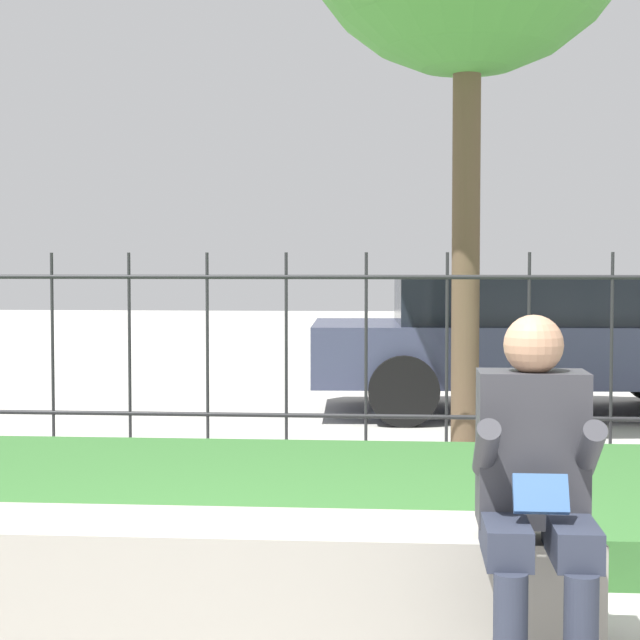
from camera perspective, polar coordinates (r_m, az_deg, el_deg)
ground_plane at (r=4.25m, az=-3.93°, el=-16.61°), size 60.00×60.00×0.00m
stone_bench at (r=4.19m, az=-3.87°, el=-14.03°), size 2.60×0.51×0.45m
person_seated_reader at (r=3.77m, az=11.42°, el=-8.45°), size 0.42×0.73×1.25m
grass_berm at (r=6.13m, az=-1.09°, el=-9.41°), size 10.35×2.60×0.23m
iron_fence at (r=7.95m, az=0.32°, el=-1.60°), size 8.35×0.03×1.52m
car_parked_center at (r=10.50m, az=11.40°, el=-1.05°), size 4.44×2.13×1.31m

